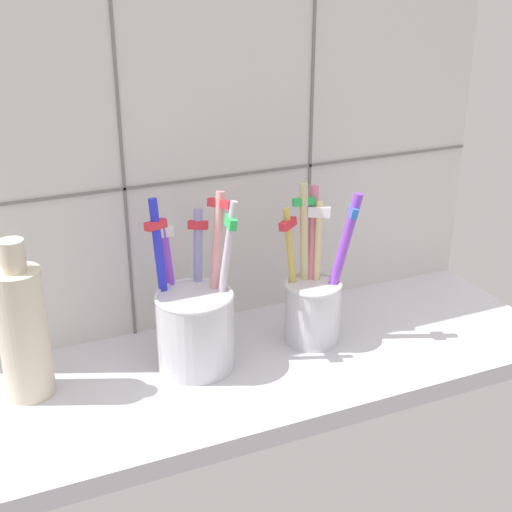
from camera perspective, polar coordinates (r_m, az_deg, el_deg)
counter_slab at (r=76.38cm, az=0.57°, el=-8.82°), size 64.00×22.00×2.00cm
tile_wall_back at (r=78.21cm, az=-3.04°, el=9.10°), size 64.00×2.20×45.00cm
toothbrush_cup_left at (r=73.12cm, az=-4.83°, el=-5.25°), size 8.69×9.76×17.62cm
toothbrush_cup_right at (r=77.92cm, az=4.52°, el=-3.43°), size 8.19×6.81×17.00cm
ceramic_vase at (r=70.67cm, az=-17.87°, el=-5.55°), size 4.60×4.60×15.77cm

